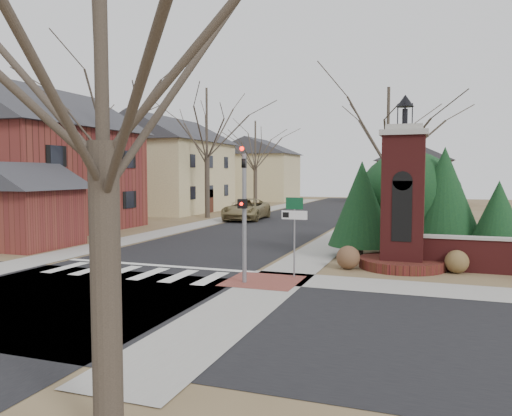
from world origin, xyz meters
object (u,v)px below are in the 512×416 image
at_px(distant_car, 372,198).
at_px(pickup_truck, 246,209).
at_px(sign_post, 294,221).
at_px(brick_gate_monument, 403,211).
at_px(traffic_signal_pole, 244,204).

bearing_deg(distant_car, pickup_truck, 77.08).
height_order(sign_post, brick_gate_monument, brick_gate_monument).
distance_m(traffic_signal_pole, pickup_truck, 22.22).
xyz_separation_m(sign_post, brick_gate_monument, (3.41, 3.01, 0.22)).
xyz_separation_m(traffic_signal_pole, brick_gate_monument, (4.70, 4.42, -0.42)).
height_order(traffic_signal_pole, brick_gate_monument, brick_gate_monument).
height_order(brick_gate_monument, pickup_truck, brick_gate_monument).
xyz_separation_m(sign_post, distant_car, (-2.19, 43.29, -1.30)).
bearing_deg(sign_post, traffic_signal_pole, -132.43).
distance_m(brick_gate_monument, distant_car, 40.70).
bearing_deg(pickup_truck, distant_car, 69.48).
bearing_deg(sign_post, pickup_truck, 114.92).
bearing_deg(sign_post, brick_gate_monument, 41.42).
relative_size(sign_post, pickup_truck, 0.47).
relative_size(pickup_truck, distant_car, 1.48).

